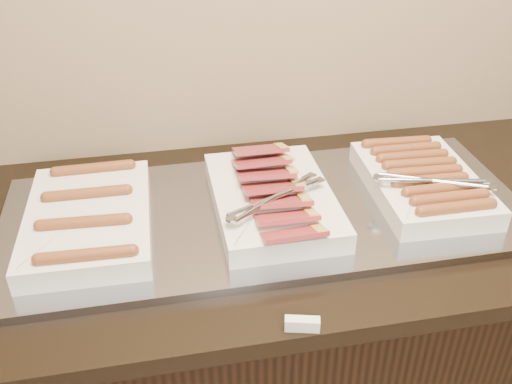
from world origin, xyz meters
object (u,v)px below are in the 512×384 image
Objects in this scene: counter at (263,349)px; warming_tray at (267,213)px; dish_left at (89,218)px; dish_center at (273,198)px; dish_right at (423,181)px.

counter is 1.72× the size of warming_tray.
warming_tray is 3.01× the size of dish_left.
warming_tray is at bearing 165.02° from dish_center.
counter is 5.47× the size of dish_right.
dish_right reaches higher than warming_tray.
warming_tray is 0.40m from dish_left.
dish_left reaches higher than warming_tray.
dish_left is (-0.40, -0.00, 0.04)m from warming_tray.
dish_left is at bearing -180.00° from counter.
warming_tray is 0.38m from dish_right.
dish_right is (0.38, -0.00, 0.04)m from warming_tray.
dish_left is 0.96× the size of dish_center.
dish_center reaches higher than warming_tray.
dish_right is at bearing -0.55° from counter.
dish_right is (0.39, -0.00, 0.50)m from counter.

